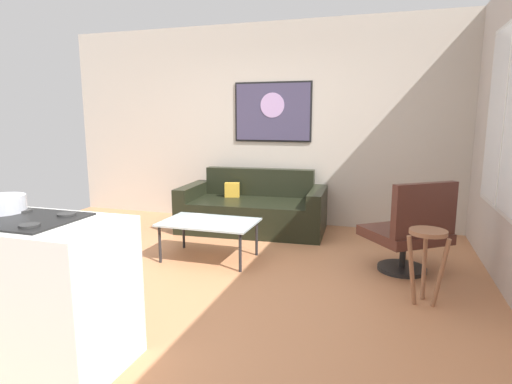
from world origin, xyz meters
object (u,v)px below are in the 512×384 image
(bar_stool, at_px, (427,248))
(mixing_bowl, at_px, (2,205))
(armchair, at_px, (410,231))
(coffee_table, at_px, (209,224))
(couch, at_px, (253,210))
(wall_painting, at_px, (273,112))

(bar_stool, bearing_deg, mixing_bowl, -149.87)
(mixing_bowl, bearing_deg, armchair, 40.92)
(coffee_table, bearing_deg, armchair, 5.27)
(couch, relative_size, armchair, 2.10)
(couch, relative_size, bar_stool, 3.15)
(coffee_table, distance_m, bar_stool, 2.18)
(coffee_table, distance_m, armchair, 2.03)
(armchair, bearing_deg, bar_stool, -81.64)
(bar_stool, relative_size, wall_painting, 0.56)
(wall_painting, bearing_deg, bar_stool, -49.95)
(bar_stool, bearing_deg, armchair, 98.36)
(armchair, bearing_deg, coffee_table, -174.73)
(couch, bearing_deg, coffee_table, -93.58)
(coffee_table, relative_size, bar_stool, 1.60)
(couch, height_order, mixing_bowl, mixing_bowl)
(couch, distance_m, mixing_bowl, 3.42)
(armchair, height_order, wall_painting, wall_painting)
(coffee_table, relative_size, mixing_bowl, 3.47)
(coffee_table, relative_size, wall_painting, 0.89)
(armchair, distance_m, bar_stool, 0.68)
(couch, bearing_deg, bar_stool, -40.84)
(mixing_bowl, distance_m, wall_painting, 3.93)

